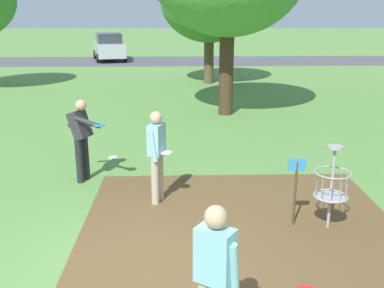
% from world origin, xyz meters
% --- Properties ---
extents(ground_plane, '(160.00, 160.00, 0.00)m').
position_xyz_m(ground_plane, '(0.00, 0.00, 0.00)').
color(ground_plane, '#5B8942').
extents(dirt_tee_pad, '(5.19, 4.94, 0.01)m').
position_xyz_m(dirt_tee_pad, '(1.51, 1.36, 0.00)').
color(dirt_tee_pad, brown).
rests_on(dirt_tee_pad, ground).
extents(disc_golf_basket, '(0.98, 0.58, 1.39)m').
position_xyz_m(disc_golf_basket, '(2.88, 1.42, 0.75)').
color(disc_golf_basket, '#9E9EA3').
rests_on(disc_golf_basket, ground).
extents(player_foreground_watching, '(0.91, 0.85, 1.71)m').
position_xyz_m(player_foreground_watching, '(-1.46, 3.60, 0.99)').
color(player_foreground_watching, '#232328').
rests_on(player_foreground_watching, ground).
extents(player_throwing, '(0.48, 0.45, 1.71)m').
position_xyz_m(player_throwing, '(0.85, -1.43, 0.97)').
color(player_throwing, tan).
rests_on(player_throwing, ground).
extents(player_waiting_right, '(0.45, 0.50, 1.71)m').
position_xyz_m(player_waiting_right, '(0.12, 2.51, 0.97)').
color(player_waiting_right, tan).
rests_on(player_waiting_right, ground).
extents(frisbee_far_left, '(0.21, 0.21, 0.02)m').
position_xyz_m(frisbee_far_left, '(-1.08, 5.09, 0.01)').
color(frisbee_far_left, white).
rests_on(frisbee_far_left, ground).
extents(tree_mid_right, '(4.49, 4.49, 5.72)m').
position_xyz_m(tree_mid_right, '(1.94, 16.28, 3.79)').
color(tree_mid_right, brown).
rests_on(tree_mid_right, ground).
extents(parking_lot_strip, '(36.00, 6.00, 0.01)m').
position_xyz_m(parking_lot_strip, '(0.00, 25.81, 0.00)').
color(parking_lot_strip, '#4C4C51').
rests_on(parking_lot_strip, ground).
extents(parked_car_leftmost, '(2.77, 4.51, 1.84)m').
position_xyz_m(parked_car_leftmost, '(-4.27, 26.35, 0.92)').
color(parked_car_leftmost, '#B2B7BC').
rests_on(parked_car_leftmost, ground).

